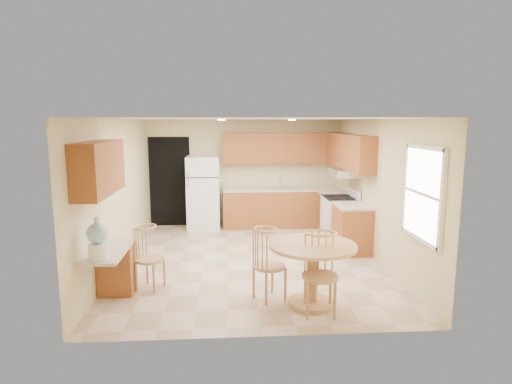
{
  "coord_description": "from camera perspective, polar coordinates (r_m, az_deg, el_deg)",
  "views": [
    {
      "loc": [
        -0.39,
        -7.34,
        2.46
      ],
      "look_at": [
        0.12,
        0.3,
        1.19
      ],
      "focal_mm": 30.0,
      "sensor_mm": 36.0,
      "label": 1
    }
  ],
  "objects": [
    {
      "name": "window",
      "position": [
        6.16,
        21.4,
        -0.21
      ],
      "size": [
        0.06,
        1.12,
        1.3
      ],
      "color": "white",
      "rests_on": "wall_right"
    },
    {
      "name": "doorway",
      "position": [
        10.26,
        -11.41,
        1.35
      ],
      "size": [
        0.9,
        0.02,
        2.1
      ],
      "primitive_type": "cube",
      "color": "black",
      "rests_on": "floor"
    },
    {
      "name": "chair_table_b",
      "position": [
        5.48,
        8.8,
        -10.04
      ],
      "size": [
        0.47,
        0.47,
        1.06
      ],
      "rotation": [
        0.0,
        0.0,
        3.06
      ],
      "color": "tan",
      "rests_on": "floor"
    },
    {
      "name": "base_cab_right_b",
      "position": [
        8.33,
        12.65,
        -4.87
      ],
      "size": [
        0.6,
        0.8,
        0.87
      ],
      "primitive_type": "cube",
      "color": "#9E5528",
      "rests_on": "floor"
    },
    {
      "name": "upper_cab_left",
      "position": [
        6.01,
        -20.2,
        3.02
      ],
      "size": [
        0.33,
        1.4,
        0.7
      ],
      "primitive_type": "cube",
      "color": "#9E5528",
      "rests_on": "wall_left"
    },
    {
      "name": "wall_front",
      "position": [
        4.76,
        1.01,
        -5.32
      ],
      "size": [
        4.5,
        0.02,
        2.5
      ],
      "primitive_type": "cube",
      "color": "beige",
      "rests_on": "floor"
    },
    {
      "name": "can_light_b",
      "position": [
        8.63,
        4.83,
        9.56
      ],
      "size": [
        0.14,
        0.14,
        0.02
      ],
      "primitive_type": "cylinder",
      "color": "white",
      "rests_on": "ceiling"
    },
    {
      "name": "base_cab_back",
      "position": [
        10.07,
        3.47,
        -2.18
      ],
      "size": [
        2.75,
        0.6,
        0.87
      ],
      "primitive_type": "cube",
      "color": "#9E5528",
      "rests_on": "floor"
    },
    {
      "name": "stove",
      "position": [
        9.05,
        11.12,
        -3.46
      ],
      "size": [
        0.65,
        0.76,
        1.09
      ],
      "color": "white",
      "rests_on": "floor"
    },
    {
      "name": "desk_pedestal",
      "position": [
        6.57,
        -18.05,
        -9.69
      ],
      "size": [
        0.48,
        0.42,
        0.72
      ],
      "primitive_type": "cube",
      "color": "#9E5528",
      "rests_on": "floor"
    },
    {
      "name": "floor",
      "position": [
        7.75,
        -0.75,
        -9.08
      ],
      "size": [
        5.5,
        5.5,
        0.0
      ],
      "primitive_type": "plane",
      "color": "#CAAC92",
      "rests_on": "ground"
    },
    {
      "name": "wall_right",
      "position": [
        7.89,
        15.77,
        0.25
      ],
      "size": [
        0.02,
        5.5,
        2.5
      ],
      "primitive_type": "cube",
      "color": "beige",
      "rests_on": "floor"
    },
    {
      "name": "base_cab_right_a",
      "position": [
        9.7,
        10.23,
        -2.77
      ],
      "size": [
        0.6,
        0.59,
        0.87
      ],
      "primitive_type": "cube",
      "color": "#9E5528",
      "rests_on": "floor"
    },
    {
      "name": "ceiling",
      "position": [
        7.35,
        -0.8,
        9.74
      ],
      "size": [
        4.5,
        5.5,
        0.02
      ],
      "primitive_type": "cube",
      "color": "white",
      "rests_on": "wall_back"
    },
    {
      "name": "water_crock",
      "position": [
        5.65,
        -20.36,
        -6.06
      ],
      "size": [
        0.26,
        0.26,
        0.53
      ],
      "color": "white",
      "rests_on": "desk_top"
    },
    {
      "name": "wall_left",
      "position": [
        7.67,
        -17.82,
        -0.11
      ],
      "size": [
        0.02,
        5.5,
        2.5
      ],
      "primitive_type": "cube",
      "color": "beige",
      "rests_on": "floor"
    },
    {
      "name": "range_hood",
      "position": [
        8.91,
        11.78,
        2.53
      ],
      "size": [
        0.5,
        0.76,
        0.14
      ],
      "primitive_type": "cube",
      "color": "silver",
      "rests_on": "upper_cab_right"
    },
    {
      "name": "desk_top",
      "position": [
        6.11,
        -19.1,
        -7.38
      ],
      "size": [
        0.5,
        1.2,
        0.04
      ],
      "primitive_type": "cube",
      "color": "beige",
      "rests_on": "desk_pedestal"
    },
    {
      "name": "refrigerator",
      "position": [
        9.89,
        -7.02,
        -0.09
      ],
      "size": [
        0.74,
        0.72,
        1.67
      ],
      "color": "white",
      "rests_on": "floor"
    },
    {
      "name": "upper_cab_back",
      "position": [
        10.02,
        3.45,
        5.93
      ],
      "size": [
        2.75,
        0.33,
        0.7
      ],
      "primitive_type": "cube",
      "color": "#9E5528",
      "rests_on": "wall_back"
    },
    {
      "name": "chair_desk",
      "position": [
        6.44,
        -14.16,
        -7.93
      ],
      "size": [
        0.41,
        0.53,
        0.94
      ],
      "rotation": [
        0.0,
        0.0,
        -1.95
      ],
      "color": "tan",
      "rests_on": "floor"
    },
    {
      "name": "wall_back",
      "position": [
        10.17,
        -1.6,
        2.6
      ],
      "size": [
        4.5,
        0.02,
        2.5
      ],
      "primitive_type": "cube",
      "color": "beige",
      "rests_on": "floor"
    },
    {
      "name": "counter_back",
      "position": [
        9.99,
        3.49,
        0.38
      ],
      "size": [
        2.75,
        0.63,
        0.04
      ],
      "primitive_type": "cube",
      "color": "beige",
      "rests_on": "base_cab_back"
    },
    {
      "name": "chair_table_a",
      "position": [
        5.87,
        1.9,
        -8.91
      ],
      "size": [
        0.44,
        0.57,
        1.01
      ],
      "rotation": [
        0.0,
        0.0,
        -1.07
      ],
      "color": "tan",
      "rests_on": "floor"
    },
    {
      "name": "counter_right_a",
      "position": [
        9.61,
        10.31,
        -0.12
      ],
      "size": [
        0.63,
        0.59,
        0.04
      ],
      "primitive_type": "cube",
      "color": "beige",
      "rests_on": "base_cab_right_a"
    },
    {
      "name": "sink",
      "position": [
        9.99,
        3.35,
        0.5
      ],
      "size": [
        0.78,
        0.44,
        0.01
      ],
      "primitive_type": "cube",
      "color": "silver",
      "rests_on": "counter_back"
    },
    {
      "name": "counter_right_b",
      "position": [
        8.23,
        12.76,
        -1.8
      ],
      "size": [
        0.63,
        0.8,
        0.04
      ],
      "primitive_type": "cube",
      "color": "beige",
      "rests_on": "base_cab_right_b"
    },
    {
      "name": "dining_table",
      "position": [
        5.82,
        7.52,
        -9.69
      ],
      "size": [
        1.16,
        1.16,
        0.86
      ],
      "rotation": [
        0.0,
        0.0,
        0.27
      ],
      "color": "tan",
      "rests_on": "floor"
    },
    {
      "name": "can_light_a",
      "position": [
        8.54,
        -4.63,
        9.57
      ],
      "size": [
        0.14,
        0.14,
        0.02
      ],
      "primitive_type": "cylinder",
      "color": "white",
      "rests_on": "ceiling"
    },
    {
      "name": "upper_cab_right",
      "position": [
        8.92,
        12.35,
        5.29
      ],
      "size": [
        0.33,
        2.42,
        0.7
      ],
      "primitive_type": "cube",
      "color": "#9E5528",
      "rests_on": "wall_right"
    }
  ]
}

